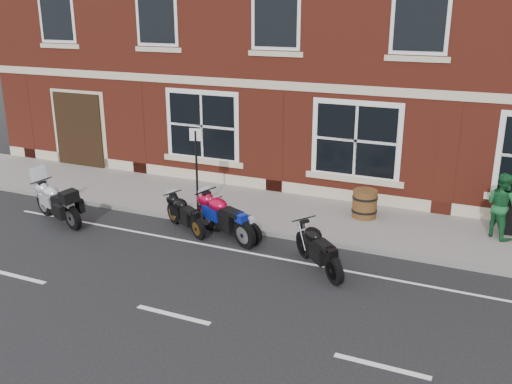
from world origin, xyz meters
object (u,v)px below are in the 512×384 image
moto_sport_black (186,213)px  pedestrian_right (501,205)px  moto_sport_silver (232,219)px  moto_naked_black (319,246)px  parking_sign (197,165)px  barrel_planter (365,204)px  moto_touring_silver (57,201)px  moto_sport_red (225,215)px

moto_sport_black → pedestrian_right: 7.93m
moto_sport_black → moto_sport_silver: moto_sport_black is taller
moto_naked_black → parking_sign: bearing=111.5°
moto_naked_black → barrel_planter: bearing=41.4°
moto_sport_black → barrel_planter: 4.84m
barrel_planter → moto_sport_black: bearing=-148.0°
moto_touring_silver → parking_sign: (3.30, 1.86, 0.91)m
pedestrian_right → parking_sign: size_ratio=0.69×
moto_naked_black → pedestrian_right: bearing=-2.2°
moto_touring_silver → moto_sport_black: size_ratio=1.26×
moto_sport_black → pedestrian_right: (7.49, 2.55, 0.46)m
moto_touring_silver → moto_sport_black: moto_touring_silver is taller
moto_sport_silver → barrel_planter: barrel_planter is taller
moto_touring_silver → moto_sport_silver: (4.82, 0.95, -0.11)m
moto_touring_silver → barrel_planter: moto_touring_silver is taller
moto_sport_red → pedestrian_right: size_ratio=1.28×
moto_touring_silver → barrel_planter: bearing=-45.7°
moto_sport_red → moto_sport_silver: 0.22m
moto_sport_black → moto_sport_silver: (1.31, 0.09, -0.00)m
moto_sport_black → pedestrian_right: pedestrian_right is taller
moto_sport_black → barrel_planter: bearing=-27.2°
barrel_planter → pedestrian_right: bearing=-0.1°
moto_touring_silver → moto_naked_black: bearing=-69.2°
moto_sport_silver → pedestrian_right: pedestrian_right is taller
moto_sport_red → moto_sport_silver: moto_sport_red is taller
moto_naked_black → moto_sport_silver: bearing=116.3°
moto_sport_silver → parking_sign: size_ratio=0.77×
parking_sign → moto_sport_black: bearing=-87.7°
pedestrian_right → moto_sport_red: bearing=62.0°
moto_sport_silver → parking_sign: bearing=76.2°
moto_sport_red → moto_naked_black: bearing=-79.7°
moto_sport_silver → barrel_planter: bearing=-31.4°
moto_sport_silver → moto_naked_black: bearing=-91.5°
pedestrian_right → parking_sign: bearing=51.4°
moto_sport_red → pedestrian_right: bearing=-42.0°
moto_sport_silver → parking_sign: 2.05m
moto_sport_silver → pedestrian_right: bearing=-51.2°
moto_touring_silver → pedestrian_right: (11.00, 3.41, 0.36)m
parking_sign → moto_touring_silver: bearing=-160.2°
moto_sport_black → moto_naked_black: 3.97m
pedestrian_right → parking_sign: (-7.71, -1.54, 0.55)m
moto_sport_red → parking_sign: 1.92m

